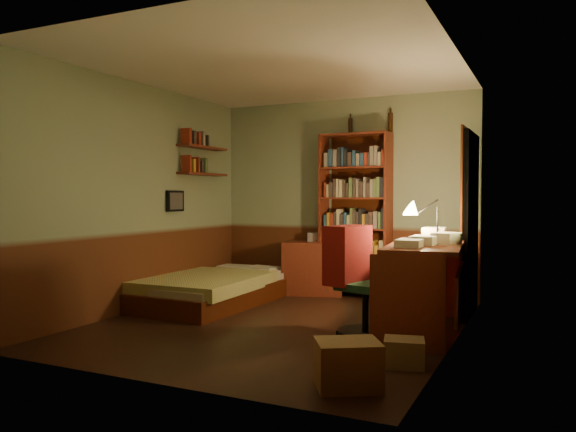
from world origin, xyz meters
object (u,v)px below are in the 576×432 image
at_px(desk_lamp, 437,211).
at_px(cardboard_box_b, 404,353).
at_px(desk, 426,288).
at_px(bed, 214,278).
at_px(mini_stereo, 316,237).
at_px(cardboard_box_a, 348,364).
at_px(bookshelf, 355,215).
at_px(office_chair, 365,280).
at_px(dresser, 313,268).

relative_size(desk_lamp, cardboard_box_b, 1.99).
bearing_deg(desk, bed, 166.44).
relative_size(mini_stereo, desk, 0.14).
bearing_deg(desk_lamp, cardboard_box_a, -70.64).
height_order(bookshelf, office_chair, bookshelf).
relative_size(desk, desk_lamp, 2.65).
relative_size(bed, cardboard_box_b, 6.79).
relative_size(cardboard_box_a, cardboard_box_b, 1.41).
relative_size(bed, mini_stereo, 9.27).
bearing_deg(office_chair, desk_lamp, 68.55).
bearing_deg(desk, office_chair, -145.08).
bearing_deg(cardboard_box_a, bed, 138.67).
distance_m(bed, cardboard_box_b, 3.12).
bearing_deg(bookshelf, cardboard_box_a, -68.07).
relative_size(bookshelf, cardboard_box_a, 4.95).
height_order(bookshelf, cardboard_box_a, bookshelf).
height_order(dresser, cardboard_box_a, dresser).
xyz_separation_m(bookshelf, desk_lamp, (1.27, -1.23, 0.10)).
xyz_separation_m(desk_lamp, cardboard_box_a, (-0.20, -2.13, -1.00)).
distance_m(dresser, desk, 2.30).
xyz_separation_m(dresser, office_chair, (1.31, -1.86, 0.18)).
xyz_separation_m(bookshelf, cardboard_box_a, (1.07, -3.36, -0.90)).
xyz_separation_m(bed, desk, (2.63, -0.35, 0.12)).
distance_m(bed, bookshelf, 1.98).
relative_size(bookshelf, desk, 1.33).
bearing_deg(mini_stereo, dresser, -107.68).
bearing_deg(dresser, desk_lamp, -49.17).
relative_size(bookshelf, cardboard_box_b, 6.98).
bearing_deg(bookshelf, desk, -47.05).
bearing_deg(office_chair, cardboard_box_b, -39.66).
height_order(desk, office_chair, office_chair).
relative_size(bed, dresser, 2.61).
xyz_separation_m(dresser, desk_lamp, (1.83, -1.15, 0.81)).
height_order(bed, bookshelf, bookshelf).
xyz_separation_m(mini_stereo, office_chair, (1.32, -1.99, -0.23)).
bearing_deg(cardboard_box_b, office_chair, 125.65).
relative_size(desk_lamp, cardboard_box_a, 1.41).
xyz_separation_m(desk_lamp, office_chair, (-0.52, -0.72, -0.63)).
relative_size(desk_lamp, office_chair, 0.57).
distance_m(dresser, desk_lamp, 2.31).
bearing_deg(dresser, desk, -56.17).
xyz_separation_m(bed, office_chair, (2.15, -0.76, 0.22)).
distance_m(mini_stereo, desk, 2.41).
distance_m(bed, desk, 2.66).
distance_m(dresser, bookshelf, 0.91).
bearing_deg(desk, bookshelf, 122.76).
height_order(office_chair, cardboard_box_b, office_chair).
xyz_separation_m(dresser, desk, (1.79, -1.45, 0.08)).
relative_size(dresser, bookshelf, 0.37).
bearing_deg(mini_stereo, desk, -63.13).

